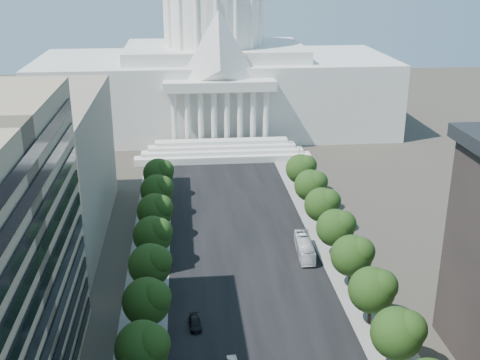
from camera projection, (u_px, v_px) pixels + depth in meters
name	position (u px, v px, depth m)	size (l,w,h in m)	color
road_asphalt	(242.00, 246.00, 125.39)	(30.00, 260.00, 0.01)	black
sidewalk_left	(150.00, 250.00, 123.67)	(8.00, 260.00, 0.02)	gray
sidewalk_right	(331.00, 242.00, 127.11)	(8.00, 260.00, 0.02)	gray
capitol	(215.00, 71.00, 207.17)	(120.00, 56.00, 73.00)	white
office_block_left_far	(8.00, 170.00, 125.22)	(38.00, 52.00, 30.00)	gray
tree_l_d	(144.00, 347.00, 82.14)	(7.79, 7.60, 9.97)	#33261C
tree_l_e	(148.00, 300.00, 93.36)	(7.79, 7.60, 9.97)	#33261C
tree_l_f	(152.00, 264.00, 104.57)	(7.79, 7.60, 9.97)	#33261C
tree_l_g	(154.00, 234.00, 115.78)	(7.79, 7.60, 9.97)	#33261C
tree_l_h	(156.00, 210.00, 127.00)	(7.79, 7.60, 9.97)	#33261C
tree_l_i	(158.00, 190.00, 138.21)	(7.79, 7.60, 9.97)	#33261C
tree_l_j	(160.00, 173.00, 149.42)	(7.79, 7.60, 9.97)	#33261C
tree_r_d	(400.00, 332.00, 85.40)	(7.79, 7.60, 9.97)	#33261C
tree_r_e	(374.00, 289.00, 96.62)	(7.79, 7.60, 9.97)	#33261C
tree_r_f	(354.00, 255.00, 107.83)	(7.79, 7.60, 9.97)	#33261C
tree_r_g	(337.00, 227.00, 119.04)	(7.79, 7.60, 9.97)	#33261C
tree_r_h	(323.00, 204.00, 130.26)	(7.79, 7.60, 9.97)	#33261C
tree_r_i	(312.00, 185.00, 141.47)	(7.79, 7.60, 9.97)	#33261C
tree_r_j	(302.00, 168.00, 152.68)	(7.79, 7.60, 9.97)	#33261C
streetlight_c	(383.00, 291.00, 97.16)	(2.61, 0.44, 9.00)	gray
streetlight_d	(343.00, 227.00, 120.52)	(2.61, 0.44, 9.00)	gray
streetlight_e	(316.00, 184.00, 143.88)	(2.61, 0.44, 9.00)	gray
streetlight_f	(297.00, 152.00, 167.24)	(2.61, 0.44, 9.00)	gray
car_dark_b	(195.00, 323.00, 97.59)	(1.88, 4.62, 1.34)	black
city_bus	(305.00, 247.00, 121.18)	(2.80, 11.97, 3.34)	white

